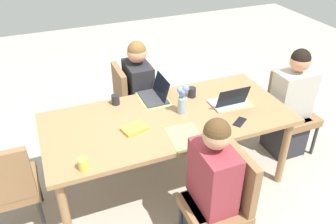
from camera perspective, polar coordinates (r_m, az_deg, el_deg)
The scene contains 20 objects.
ground_plane at distance 3.58m, azimuth -0.00°, elevation -10.97°, with size 10.00×10.00×0.00m, color #B2A899.
dining_table at distance 3.15m, azimuth -0.00°, elevation -1.88°, with size 2.19×1.00×0.76m.
chair_near_left_near at distance 3.89m, azimuth -6.02°, elevation 1.91°, with size 0.44×0.44×0.90m.
person_near_left_near at distance 3.84m, azimuth -4.71°, elevation 2.06°, with size 0.36×0.40×1.19m.
chair_far_left_mid at distance 2.74m, azimuth 9.08°, elevation -13.79°, with size 0.44×0.44×0.90m.
person_far_left_mid at distance 2.73m, azimuth 7.09°, elevation -13.04°, with size 0.36×0.40×1.19m.
chair_head_left_left_far at distance 3.97m, azimuth 19.16°, elevation 0.82°, with size 0.44×0.44×0.90m.
person_head_left_left_far at distance 3.88m, azimuth 19.22°, elevation 0.46°, with size 0.40×0.36×1.19m.
chair_head_right_right_near at distance 3.08m, azimuth -24.64°, elevation -10.86°, with size 0.44×0.44×0.90m.
flower_vase at distance 3.10m, azimuth 2.37°, elevation 2.21°, with size 0.11×0.08×0.27m.
placemat_near_left_near at distance 3.38m, azimuth -2.37°, elevation 2.13°, with size 0.36×0.26×0.00m, color #9EBC66.
placemat_far_left_mid at distance 2.86m, azimuth 2.89°, elevation -4.12°, with size 0.36×0.26×0.00m, color #9EBC66.
placemat_head_left_left_far at distance 3.37m, azimuth 10.26°, elevation 1.46°, with size 0.36×0.26×0.00m, color #9EBC66.
laptop_head_left_left_far at distance 3.31m, azimuth 9.91°, elevation 1.74°, with size 0.32×0.22×0.21m.
laptop_near_left_near at distance 3.37m, azimuth -2.02°, elevation 2.90°, with size 0.22×0.32×0.21m.
coffee_mug_near_left at distance 3.40m, azimuth 3.91°, elevation 3.23°, with size 0.08×0.08×0.10m, color #232328.
coffee_mug_near_right at distance 3.31m, azimuth -8.54°, elevation 2.01°, with size 0.08×0.08×0.10m, color #232328.
coffee_mug_centre_left at distance 2.60m, azimuth -13.64°, elevation -8.23°, with size 0.07×0.07×0.09m, color #DBC64C.
book_red_cover at distance 2.95m, azimuth -5.51°, elevation -2.71°, with size 0.20×0.14×0.03m, color gold.
phone_black at distance 3.10m, azimuth 11.61°, elevation -1.59°, with size 0.15×0.07×0.01m, color black.
Camera 1 is at (0.98, 2.42, 2.46)m, focal length 37.43 mm.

